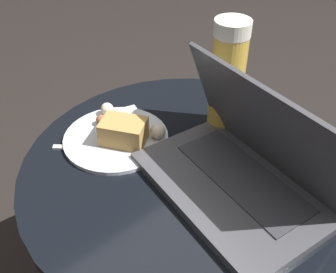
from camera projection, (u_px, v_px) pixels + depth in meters
table at (188, 219)px, 0.90m from camera, size 0.69×0.69×0.57m
napkin at (123, 132)px, 0.88m from camera, size 0.20×0.17×0.00m
laptop at (241, 168)px, 0.72m from camera, size 0.38×0.27×0.22m
beer_glass at (227, 77)px, 0.82m from camera, size 0.07×0.07×0.25m
snack_plate at (120, 134)px, 0.85m from camera, size 0.23×0.23×0.06m
fork at (107, 148)px, 0.83m from camera, size 0.15×0.15×0.00m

